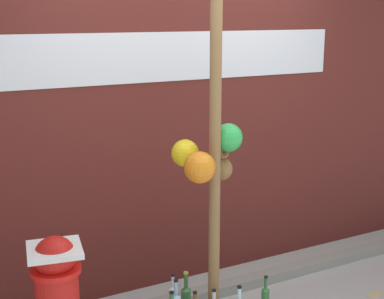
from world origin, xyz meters
TOP-DOWN VIEW (x-y plane):
  - building_wall at (-0.00, 1.30)m, footprint 10.00×0.21m
  - curb_strip at (0.00, 0.83)m, footprint 8.00×0.12m
  - memorial_post at (-0.18, 0.48)m, footprint 0.48×0.42m
  - bottle_7 at (0.25, 0.44)m, footprint 0.06×0.06m
  - litter_1 at (1.15, 0.26)m, footprint 0.16×0.09m

SIDE VIEW (x-z plane):
  - litter_1 at x=1.15m, z-range 0.00..0.01m
  - curb_strip at x=0.00m, z-range 0.00..0.08m
  - bottle_7 at x=0.25m, z-range -0.03..0.26m
  - memorial_post at x=-0.18m, z-range 0.19..2.95m
  - building_wall at x=0.00m, z-range 0.00..3.94m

